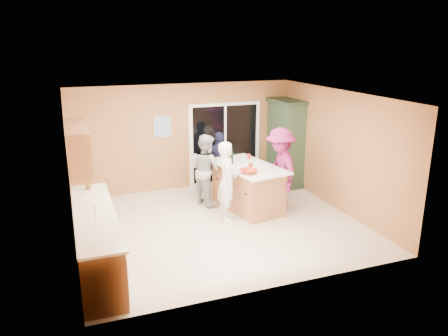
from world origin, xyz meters
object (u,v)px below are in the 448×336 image
object	(u,v)px
woman_grey	(206,170)
woman_navy	(220,164)
kitchen_island	(248,188)
woman_magenta	(280,169)
woman_white	(227,181)
green_hutch	(286,144)

from	to	relation	value
woman_grey	woman_navy	size ratio (longest dim) A/B	1.05
kitchen_island	woman_magenta	xyz separation A→B (m)	(0.65, -0.25, 0.44)
woman_white	woman_navy	size ratio (longest dim) A/B	1.07
woman_grey	woman_magenta	xyz separation A→B (m)	(1.42, -0.84, 0.10)
woman_white	woman_navy	distance (m)	1.51
kitchen_island	green_hutch	world-z (taller)	green_hutch
woman_navy	green_hutch	bearing A→B (deg)	-156.94
green_hutch	woman_white	bearing A→B (deg)	-143.18
kitchen_island	woman_white	bearing A→B (deg)	-158.34
woman_white	woman_magenta	distance (m)	1.30
woman_grey	woman_magenta	bearing A→B (deg)	-139.24
woman_navy	woman_magenta	distance (m)	1.61
woman_white	woman_magenta	bearing A→B (deg)	-69.06
woman_grey	woman_magenta	distance (m)	1.65
woman_navy	woman_white	bearing A→B (deg)	92.22
green_hutch	woman_navy	xyz separation A→B (m)	(-1.85, -0.21, -0.29)
green_hutch	woman_grey	xyz separation A→B (m)	(-2.36, -0.68, -0.26)
woman_magenta	woman_navy	bearing A→B (deg)	-140.60
woman_navy	woman_magenta	size ratio (longest dim) A/B	0.85
kitchen_island	woman_navy	xyz separation A→B (m)	(-0.26, 1.07, 0.31)
kitchen_island	woman_magenta	bearing A→B (deg)	-31.18
woman_magenta	kitchen_island	bearing A→B (deg)	-106.32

